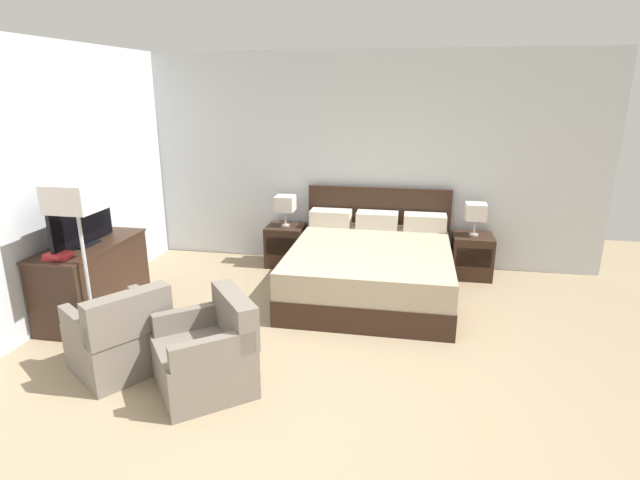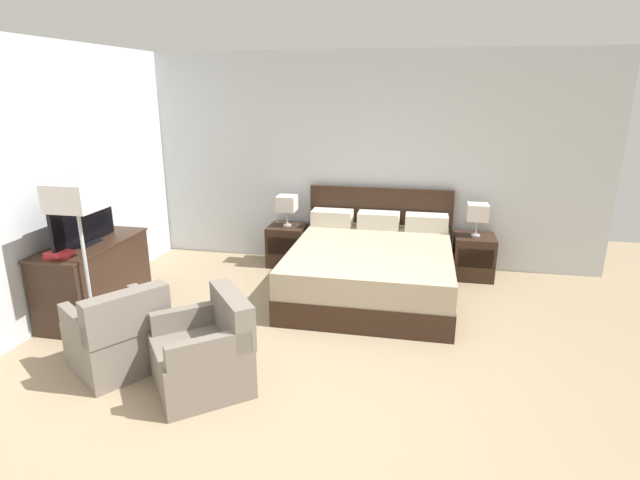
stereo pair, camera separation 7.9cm
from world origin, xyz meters
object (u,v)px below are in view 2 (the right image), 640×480
dresser (94,277)px  armchair_by_window (119,337)px  floor_lamp (77,205)px  table_lamp_left (287,204)px  tv (83,219)px  book_blue_cover (59,253)px  nightstand_right (473,256)px  nightstand_left (288,245)px  table_lamp_right (478,213)px  book_red_cover (58,256)px  armchair_companion (206,354)px  bed (371,267)px

dresser → armchair_by_window: dresser is taller
floor_lamp → table_lamp_left: bearing=63.5°
tv → book_blue_cover: tv is taller
nightstand_right → table_lamp_left: table_lamp_left is taller
tv → floor_lamp: bearing=-55.2°
nightstand_left → nightstand_right: bearing=0.0°
table_lamp_right → book_blue_cover: table_lamp_right is taller
nightstand_right → table_lamp_left: (-2.41, 0.00, 0.57)m
nightstand_left → tv: (-1.57, -1.94, 0.78)m
nightstand_left → book_red_cover: size_ratio=2.40×
table_lamp_left → armchair_companion: size_ratio=0.42×
table_lamp_right → dresser: table_lamp_right is taller
dresser → armchair_companion: bearing=-31.7°
floor_lamp → bed: bearing=35.0°
bed → tv: bearing=-156.7°
nightstand_left → armchair_companion: (0.13, -2.94, 0.02)m
book_red_cover → nightstand_right: bearing=30.6°
table_lamp_right → dresser: bearing=-154.6°
book_red_cover → table_lamp_left: bearing=56.3°
armchair_by_window → armchair_companion: same height
nightstand_left → book_blue_cover: book_blue_cover is taller
table_lamp_left → book_blue_cover: (-1.56, -2.36, -0.02)m
nightstand_left → nightstand_right: (2.41, 0.00, 0.00)m
table_lamp_right → tv: 4.44m
dresser → tv: 0.65m
bed → book_blue_cover: size_ratio=10.64×
tv → book_blue_cover: size_ratio=4.63×
nightstand_left → nightstand_right: same height
book_blue_cover → armchair_companion: 1.87m
book_blue_cover → armchair_by_window: size_ratio=0.21×
bed → floor_lamp: 3.13m
bed → table_lamp_left: bearing=148.3°
bed → book_red_cover: bearing=-149.9°
book_red_cover → armchair_by_window: size_ratio=0.23×
book_red_cover → armchair_by_window: (0.87, -0.47, -0.51)m
dresser → book_red_cover: bearing=-89.4°
book_blue_cover → nightstand_right: bearing=30.7°
nightstand_left → book_red_cover: 2.88m
book_blue_cover → armchair_companion: size_ratio=0.21×
book_blue_cover → floor_lamp: size_ratio=0.13×
book_red_cover → book_blue_cover: bearing=0.0°
armchair_by_window → armchair_companion: 0.84m
tv → nightstand_left: bearing=51.0°
dresser → bed: bearing=22.4°
bed → armchair_companion: bearing=-116.1°
table_lamp_left → book_red_cover: table_lamp_left is taller
table_lamp_right → nightstand_left: bearing=-180.0°
armchair_companion → table_lamp_left: bearing=92.5°
floor_lamp → book_blue_cover: bearing=164.6°
table_lamp_left → floor_lamp: floor_lamp is taller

